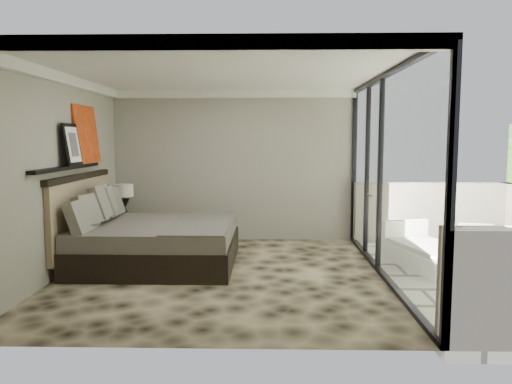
{
  "coord_description": "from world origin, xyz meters",
  "views": [
    {
      "loc": [
        0.65,
        -6.86,
        1.9
      ],
      "look_at": [
        0.47,
        0.4,
        1.13
      ],
      "focal_mm": 35.0,
      "sensor_mm": 36.0,
      "label": 1
    }
  ],
  "objects_px": {
    "nightstand": "(123,231)",
    "lounger": "(428,255)",
    "table_lamp": "(124,196)",
    "ottoman": "(477,242)",
    "bed": "(151,239)"
  },
  "relations": [
    {
      "from": "table_lamp",
      "to": "ottoman",
      "type": "xyz_separation_m",
      "value": [
        5.92,
        -0.84,
        -0.63
      ]
    },
    {
      "from": "bed",
      "to": "ottoman",
      "type": "height_order",
      "value": "bed"
    },
    {
      "from": "lounger",
      "to": "table_lamp",
      "type": "bearing_deg",
      "value": 149.03
    },
    {
      "from": "bed",
      "to": "table_lamp",
      "type": "bearing_deg",
      "value": 120.2
    },
    {
      "from": "nightstand",
      "to": "table_lamp",
      "type": "distance_m",
      "value": 0.65
    },
    {
      "from": "table_lamp",
      "to": "lounger",
      "type": "relative_size",
      "value": 0.35
    },
    {
      "from": "ottoman",
      "to": "lounger",
      "type": "xyz_separation_m",
      "value": [
        -0.96,
        -0.57,
        -0.08
      ]
    },
    {
      "from": "ottoman",
      "to": "lounger",
      "type": "bearing_deg",
      "value": -149.24
    },
    {
      "from": "nightstand",
      "to": "ottoman",
      "type": "bearing_deg",
      "value": -28.16
    },
    {
      "from": "lounger",
      "to": "bed",
      "type": "bearing_deg",
      "value": 163.98
    },
    {
      "from": "table_lamp",
      "to": "lounger",
      "type": "distance_m",
      "value": 5.2
    },
    {
      "from": "table_lamp",
      "to": "ottoman",
      "type": "relative_size",
      "value": 1.11
    },
    {
      "from": "bed",
      "to": "nightstand",
      "type": "distance_m",
      "value": 1.63
    },
    {
      "from": "nightstand",
      "to": "lounger",
      "type": "height_order",
      "value": "lounger"
    },
    {
      "from": "nightstand",
      "to": "lounger",
      "type": "distance_m",
      "value": 5.22
    }
  ]
}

